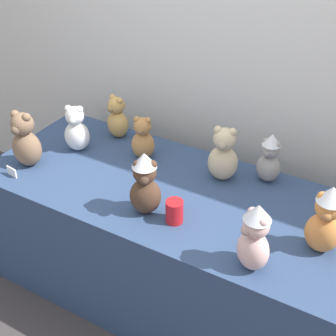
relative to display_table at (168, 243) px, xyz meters
The scene contains 14 objects.
ground_plane 0.45m from the display_table, 90.00° to the right, with size 10.00×10.00×0.00m, color #3D3838.
wall_back 1.14m from the display_table, 90.00° to the left, with size 7.00×0.08×2.60m, color silver.
display_table is the anchor object (origin of this frame).
teddy_bear_honey 0.77m from the display_table, 149.26° to the left, with size 0.16×0.14×0.26m.
teddy_bear_sand 0.58m from the display_table, 47.12° to the left, with size 0.18×0.16×0.30m.
teddy_bear_mocha 0.92m from the display_table, 166.61° to the right, with size 0.17×0.15×0.31m.
teddy_bear_caramel 0.58m from the display_table, 144.94° to the left, with size 0.15×0.14×0.25m.
teddy_bear_blush 0.81m from the display_table, 28.06° to the right, with size 0.18×0.18×0.31m.
teddy_bear_ginger 0.93m from the display_table, ahead, with size 0.15×0.13×0.32m.
teddy_bear_ash 0.71m from the display_table, 37.46° to the left, with size 0.13×0.12×0.27m.
teddy_bear_snow 0.79m from the display_table, behind, with size 0.17×0.16×0.27m.
teddy_bear_cocoa 0.56m from the display_table, 88.99° to the right, with size 0.18×0.17×0.32m.
party_cup_red 0.49m from the display_table, 53.80° to the right, with size 0.08×0.08×0.11m, color red.
name_card_front_left 0.90m from the display_table, 157.88° to the right, with size 0.07×0.01×0.05m, color white.
Camera 1 is at (0.92, -1.36, 2.11)m, focal length 49.61 mm.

